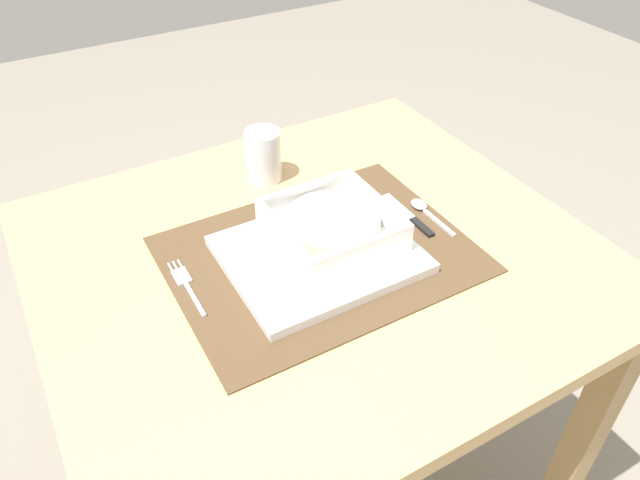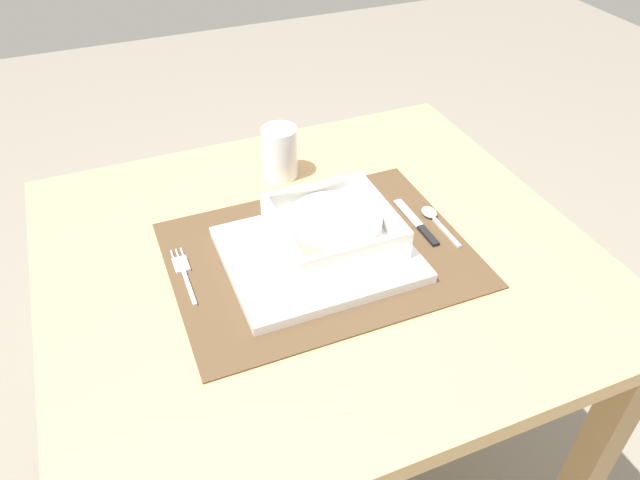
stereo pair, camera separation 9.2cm
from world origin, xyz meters
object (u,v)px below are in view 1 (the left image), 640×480
(dining_table, at_px, (316,300))
(fork, at_px, (185,283))
(spoon, at_px, (423,208))
(porridge_bowl, at_px, (332,227))
(butter_knife, at_px, (411,217))
(drinking_glass, at_px, (264,157))

(dining_table, bearing_deg, fork, 173.23)
(spoon, bearing_deg, porridge_bowl, 177.35)
(dining_table, bearing_deg, spoon, -0.04)
(porridge_bowl, xyz_separation_m, butter_knife, (0.15, -0.00, -0.03))
(porridge_bowl, relative_size, fork, 1.34)
(fork, xyz_separation_m, spoon, (0.42, -0.02, 0.00))
(drinking_glass, bearing_deg, butter_knife, -56.46)
(fork, bearing_deg, drinking_glass, 37.84)
(butter_knife, bearing_deg, spoon, 19.13)
(butter_knife, bearing_deg, dining_table, -179.73)
(dining_table, bearing_deg, porridge_bowl, -11.17)
(dining_table, relative_size, drinking_glass, 8.78)
(spoon, relative_size, butter_knife, 0.84)
(porridge_bowl, bearing_deg, fork, 172.74)
(porridge_bowl, distance_m, drinking_glass, 0.23)
(drinking_glass, bearing_deg, dining_table, -95.08)
(fork, distance_m, spoon, 0.42)
(fork, xyz_separation_m, drinking_glass, (0.23, 0.20, 0.04))
(spoon, height_order, butter_knife, spoon)
(dining_table, height_order, fork, fork)
(butter_knife, relative_size, drinking_glass, 1.38)
(porridge_bowl, height_order, butter_knife, porridge_bowl)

